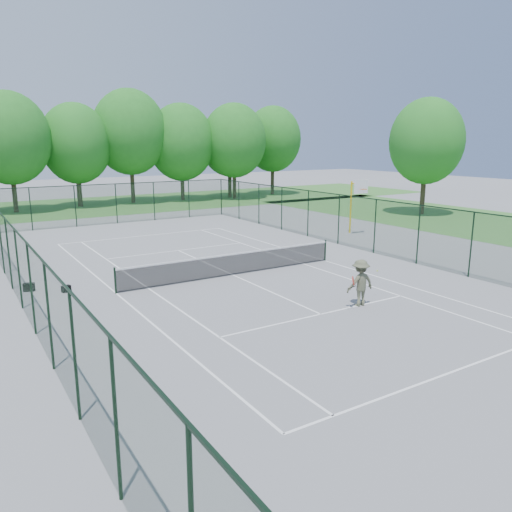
# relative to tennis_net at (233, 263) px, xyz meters

# --- Properties ---
(ground) EXTENTS (140.00, 140.00, 0.00)m
(ground) POSITION_rel_tennis_net_xyz_m (0.00, 0.00, -0.58)
(ground) COLOR gray
(ground) RESTS_ON ground
(grass_far) EXTENTS (80.00, 16.00, 0.01)m
(grass_far) POSITION_rel_tennis_net_xyz_m (0.00, 30.00, -0.57)
(grass_far) COLOR #437F34
(grass_far) RESTS_ON ground
(grass_side) EXTENTS (14.00, 40.00, 0.01)m
(grass_side) POSITION_rel_tennis_net_xyz_m (24.00, 4.00, -0.57)
(grass_side) COLOR #437F34
(grass_side) RESTS_ON ground
(court_lines) EXTENTS (11.05, 23.85, 0.01)m
(court_lines) POSITION_rel_tennis_net_xyz_m (0.00, 0.00, -0.57)
(court_lines) COLOR white
(court_lines) RESTS_ON ground
(tennis_net) EXTENTS (11.08, 0.08, 1.10)m
(tennis_net) POSITION_rel_tennis_net_xyz_m (0.00, 0.00, 0.00)
(tennis_net) COLOR black
(tennis_net) RESTS_ON ground
(fence_enclosure) EXTENTS (18.05, 36.05, 3.02)m
(fence_enclosure) POSITION_rel_tennis_net_xyz_m (0.00, 0.00, 0.98)
(fence_enclosure) COLOR #1B3E23
(fence_enclosure) RESTS_ON ground
(tree_line_far) EXTENTS (39.40, 6.40, 9.70)m
(tree_line_far) POSITION_rel_tennis_net_xyz_m (0.00, 30.00, 5.42)
(tree_line_far) COLOR #403423
(tree_line_far) RESTS_ON ground
(basketball_goal) EXTENTS (1.20, 1.43, 3.65)m
(basketball_goal) POSITION_rel_tennis_net_xyz_m (12.27, 5.04, 1.99)
(basketball_goal) COLOR yellow
(basketball_goal) RESTS_ON ground
(tree_side) EXTENTS (6.13, 6.13, 9.71)m
(tree_side) POSITION_rel_tennis_net_xyz_m (23.76, 9.10, 5.55)
(tree_side) COLOR #403423
(tree_side) RESTS_ON ground
(sports_bag_a) EXTENTS (0.49, 0.40, 0.34)m
(sports_bag_a) POSITION_rel_tennis_net_xyz_m (-8.45, 2.26, -0.41)
(sports_bag_a) COLOR black
(sports_bag_a) RESTS_ON ground
(sports_bag_b) EXTENTS (0.40, 0.33, 0.27)m
(sports_bag_b) POSITION_rel_tennis_net_xyz_m (-7.17, 1.32, -0.44)
(sports_bag_b) COLOR black
(sports_bag_b) RESTS_ON ground
(tennis_player) EXTENTS (2.18, 0.93, 1.78)m
(tennis_player) POSITION_rel_tennis_net_xyz_m (1.88, -6.38, 0.31)
(tennis_player) COLOR #585B42
(tennis_player) RESTS_ON ground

